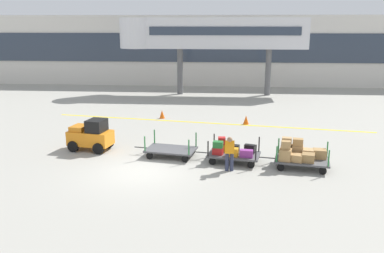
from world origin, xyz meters
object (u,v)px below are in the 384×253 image
object	(u,v)px
baggage_cart_lead	(171,150)
baggage_handler	(230,152)
baggage_cart_middle	(232,151)
baggage_tug	(91,135)
baggage_cart_tail	(299,154)
safety_cone_far	(162,114)
safety_cone_near	(246,120)

from	to	relation	value
baggage_cart_lead	baggage_handler	bearing A→B (deg)	-32.63
baggage_cart_lead	baggage_cart_middle	world-z (taller)	same
baggage_tug	baggage_cart_tail	bearing A→B (deg)	-10.29
baggage_cart_lead	baggage_handler	size ratio (longest dim) A/B	1.97
baggage_cart_middle	baggage_handler	xyz separation A→B (m)	(-0.14, -1.21, 0.36)
baggage_cart_tail	safety_cone_far	size ratio (longest dim) A/B	5.60
baggage_cart_middle	baggage_handler	world-z (taller)	baggage_handler
baggage_tug	baggage_cart_lead	size ratio (longest dim) A/B	0.74
baggage_tug	safety_cone_near	size ratio (longest dim) A/B	4.12
baggage_handler	safety_cone_near	world-z (taller)	baggage_handler
baggage_cart_middle	baggage_cart_tail	size ratio (longest dim) A/B	1.00
baggage_cart_tail	safety_cone_near	xyz separation A→B (m)	(-1.92, 7.87, -0.32)
safety_cone_far	safety_cone_near	bearing A→B (deg)	-12.48
baggage_cart_lead	baggage_cart_tail	world-z (taller)	baggage_cart_tail
safety_cone_near	baggage_tug	bearing A→B (deg)	-142.63
baggage_cart_lead	safety_cone_near	distance (m)	7.86
baggage_cart_lead	baggage_cart_middle	bearing A→B (deg)	-10.72
baggage_handler	baggage_cart_middle	bearing A→B (deg)	83.41
safety_cone_far	baggage_tug	bearing A→B (deg)	-108.59
baggage_tug	safety_cone_near	distance (m)	10.02
baggage_cart_middle	safety_cone_near	size ratio (longest dim) A/B	5.60
baggage_cart_tail	baggage_cart_middle	bearing A→B (deg)	170.54
baggage_cart_middle	safety_cone_far	bearing A→B (deg)	117.71
baggage_cart_tail	baggage_handler	bearing A→B (deg)	-166.54
safety_cone_far	baggage_cart_tail	bearing A→B (deg)	-50.77
baggage_cart_middle	safety_cone_far	xyz separation A→B (m)	(-4.52, 8.60, -0.23)
safety_cone_near	baggage_cart_tail	bearing A→B (deg)	-76.31
baggage_tug	safety_cone_near	bearing A→B (deg)	37.37
baggage_cart_lead	safety_cone_near	bearing A→B (deg)	60.51
baggage_tug	safety_cone_far	distance (m)	7.71
baggage_handler	safety_cone_far	size ratio (longest dim) A/B	2.84
baggage_cart_tail	safety_cone_far	world-z (taller)	baggage_cart_tail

